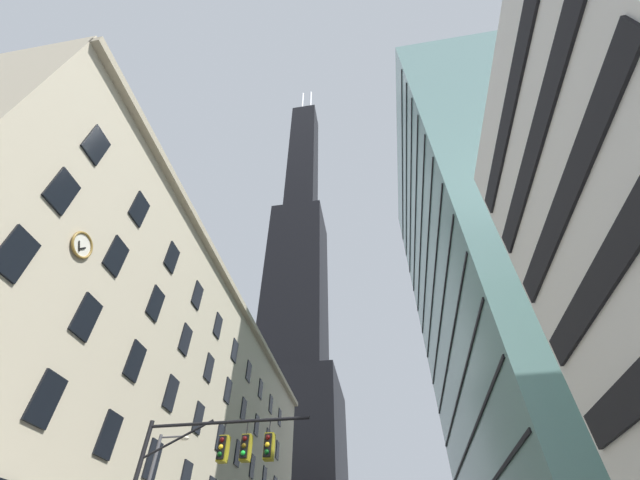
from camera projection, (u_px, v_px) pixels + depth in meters
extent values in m
cube|color=#BCAF93|center=(159.00, 430.00, 35.49)|extent=(12.15, 58.28, 26.66)
cube|color=tan|center=(244.00, 309.00, 43.49)|extent=(0.70, 58.28, 0.60)
cube|color=black|center=(46.00, 399.00, 16.87)|extent=(0.14, 1.40, 2.20)
cube|color=black|center=(109.00, 435.00, 20.44)|extent=(0.14, 1.40, 2.20)
cube|color=black|center=(153.00, 460.00, 24.01)|extent=(0.14, 1.40, 2.20)
cube|color=black|center=(186.00, 479.00, 27.58)|extent=(0.14, 1.40, 2.20)
cube|color=black|center=(16.00, 254.00, 16.21)|extent=(0.14, 1.40, 2.20)
cube|color=black|center=(86.00, 317.00, 19.78)|extent=(0.14, 1.40, 2.20)
cube|color=black|center=(135.00, 361.00, 23.34)|extent=(0.14, 1.40, 2.20)
cube|color=black|center=(171.00, 393.00, 26.91)|extent=(0.14, 1.40, 2.20)
cube|color=black|center=(198.00, 418.00, 30.48)|extent=(0.14, 1.40, 2.20)
cube|color=black|center=(220.00, 437.00, 34.05)|extent=(0.14, 1.40, 2.20)
cube|color=black|center=(238.00, 453.00, 37.61)|extent=(0.14, 1.40, 2.20)
cube|color=black|center=(252.00, 466.00, 41.18)|extent=(0.14, 1.40, 2.20)
cube|color=black|center=(264.00, 477.00, 44.75)|extent=(0.14, 1.40, 2.20)
cube|color=black|center=(62.00, 191.00, 19.11)|extent=(0.14, 1.40, 2.20)
cube|color=black|center=(116.00, 256.00, 22.68)|extent=(0.14, 1.40, 2.20)
cube|color=black|center=(155.00, 303.00, 26.25)|extent=(0.14, 1.40, 2.20)
cube|color=black|center=(185.00, 339.00, 29.81)|extent=(0.14, 1.40, 2.20)
cube|color=black|center=(209.00, 368.00, 33.38)|extent=(0.14, 1.40, 2.20)
cube|color=black|center=(228.00, 391.00, 36.95)|extent=(0.14, 1.40, 2.20)
cube|color=black|center=(244.00, 409.00, 40.52)|extent=(0.14, 1.40, 2.20)
cube|color=black|center=(257.00, 425.00, 44.08)|extent=(0.14, 1.40, 2.20)
cube|color=black|center=(268.00, 439.00, 47.65)|extent=(0.14, 1.40, 2.20)
cube|color=black|center=(277.00, 450.00, 51.22)|extent=(0.14, 1.40, 2.20)
cube|color=black|center=(96.00, 145.00, 22.01)|extent=(0.14, 1.40, 2.20)
cube|color=black|center=(139.00, 209.00, 25.58)|extent=(0.14, 1.40, 2.20)
cube|color=black|center=(172.00, 257.00, 29.15)|extent=(0.14, 1.40, 2.20)
cube|color=black|center=(197.00, 295.00, 32.72)|extent=(0.14, 1.40, 2.20)
cube|color=black|center=(218.00, 326.00, 36.28)|extent=(0.14, 1.40, 2.20)
cube|color=black|center=(235.00, 351.00, 39.85)|extent=(0.14, 1.40, 2.20)
cube|color=black|center=(249.00, 371.00, 43.42)|extent=(0.14, 1.40, 2.20)
cube|color=black|center=(261.00, 389.00, 46.99)|extent=(0.14, 1.40, 2.20)
cube|color=black|center=(271.00, 404.00, 50.55)|extent=(0.14, 1.40, 2.20)
cube|color=black|center=(280.00, 418.00, 54.12)|extent=(0.14, 1.40, 2.20)
torus|color=olive|center=(82.00, 245.00, 19.98)|extent=(0.13, 1.48, 1.48)
cylinder|color=silver|center=(82.00, 245.00, 19.98)|extent=(0.05, 1.28, 1.28)
cube|color=black|center=(83.00, 248.00, 19.96)|extent=(0.03, 0.31, 0.34)
cube|color=black|center=(79.00, 246.00, 19.71)|extent=(0.03, 0.38, 0.49)
cube|color=black|center=(297.00, 288.00, 120.46)|extent=(17.47, 17.47, 62.17)
cube|color=black|center=(303.00, 160.00, 168.79)|extent=(11.23, 11.23, 77.71)
cylinder|color=silver|center=(302.00, 105.00, 204.95)|extent=(1.20, 1.20, 26.22)
cylinder|color=silver|center=(310.00, 104.00, 204.43)|extent=(1.20, 1.20, 26.22)
cube|color=black|center=(611.00, 263.00, 11.41)|extent=(0.16, 11.45, 1.10)
cube|color=black|center=(566.00, 199.00, 13.49)|extent=(0.16, 11.45, 1.10)
cube|color=black|center=(533.00, 151.00, 15.56)|extent=(0.16, 11.45, 1.10)
cube|color=black|center=(508.00, 115.00, 17.63)|extent=(0.16, 11.45, 1.10)
cube|color=gray|center=(495.00, 279.00, 44.59)|extent=(14.64, 33.37, 58.34)
cube|color=black|center=(470.00, 441.00, 33.57)|extent=(0.12, 32.37, 0.24)
cube|color=black|center=(459.00, 396.00, 36.34)|extent=(0.12, 32.37, 0.24)
cube|color=black|center=(449.00, 357.00, 39.10)|extent=(0.12, 32.37, 0.24)
cube|color=black|center=(440.00, 322.00, 41.86)|extent=(0.12, 32.37, 0.24)
cube|color=black|center=(433.00, 293.00, 44.63)|extent=(0.12, 32.37, 0.24)
cube|color=black|center=(426.00, 266.00, 47.39)|extent=(0.12, 32.37, 0.24)
cube|color=black|center=(421.00, 243.00, 50.16)|extent=(0.12, 32.37, 0.24)
cube|color=black|center=(415.00, 222.00, 52.92)|extent=(0.12, 32.37, 0.24)
cube|color=black|center=(411.00, 203.00, 55.68)|extent=(0.12, 32.37, 0.24)
cube|color=black|center=(406.00, 186.00, 58.45)|extent=(0.12, 32.37, 0.24)
cube|color=black|center=(402.00, 170.00, 61.21)|extent=(0.12, 32.37, 0.24)
cylinder|color=black|center=(228.00, 422.00, 17.13)|extent=(7.43, 0.14, 0.14)
cylinder|color=black|center=(178.00, 439.00, 16.97)|extent=(3.06, 0.10, 1.55)
cylinder|color=black|center=(225.00, 429.00, 16.93)|extent=(0.04, 0.04, 0.60)
cube|color=black|center=(222.00, 448.00, 16.41)|extent=(0.30, 0.30, 0.90)
cube|color=olive|center=(223.00, 449.00, 16.54)|extent=(0.40, 0.40, 1.04)
sphere|color=#450808|center=(222.00, 440.00, 16.49)|extent=(0.20, 0.20, 0.20)
sphere|color=yellow|center=(221.00, 447.00, 16.30)|extent=(0.20, 0.20, 0.20)
sphere|color=#083D10|center=(220.00, 454.00, 16.11)|extent=(0.20, 0.20, 0.20)
cylinder|color=black|center=(247.00, 428.00, 16.81)|extent=(0.04, 0.04, 0.60)
cube|color=black|center=(245.00, 447.00, 16.30)|extent=(0.30, 0.30, 0.90)
cube|color=olive|center=(246.00, 448.00, 16.42)|extent=(0.40, 0.40, 1.04)
sphere|color=#450808|center=(245.00, 439.00, 16.38)|extent=(0.20, 0.20, 0.20)
sphere|color=#4B3A08|center=(244.00, 446.00, 16.18)|extent=(0.20, 0.20, 0.20)
sphere|color=green|center=(243.00, 453.00, 15.99)|extent=(0.20, 0.20, 0.20)
cylinder|color=black|center=(270.00, 427.00, 16.70)|extent=(0.04, 0.04, 0.60)
cube|color=black|center=(268.00, 446.00, 16.18)|extent=(0.30, 0.30, 0.90)
cube|color=olive|center=(269.00, 447.00, 16.30)|extent=(0.40, 0.40, 1.04)
sphere|color=#450808|center=(268.00, 437.00, 16.26)|extent=(0.20, 0.20, 0.20)
sphere|color=yellow|center=(267.00, 445.00, 16.06)|extent=(0.20, 0.20, 0.20)
sphere|color=#083D10|center=(267.00, 452.00, 15.87)|extent=(0.20, 0.20, 0.20)
cylinder|color=#47474C|center=(173.00, 437.00, 21.83)|extent=(1.47, 0.10, 0.10)
ellipsoid|color=#EFE5C6|center=(184.00, 438.00, 21.68)|extent=(0.56, 0.32, 0.24)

